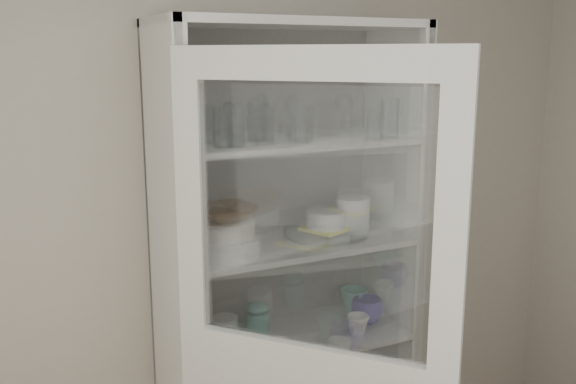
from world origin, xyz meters
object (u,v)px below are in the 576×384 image
goblet_1 (260,113)px  mug_teal (354,301)px  mug_white (358,325)px  grey_bowl_stack (353,214)px  goblet_0 (228,119)px  terracotta_bowl (226,213)px  goblet_3 (344,111)px  yellow_trivet (326,228)px  goblet_2 (293,115)px  cream_bowl (226,228)px  plate_stack_front (227,246)px  white_ramekin (326,219)px  plate_stack_back (193,234)px  white_canister (225,332)px  glass_platter (326,232)px  pantry_cabinet (281,311)px  teal_jar (257,321)px  measuring_cups (222,356)px  mug_blue (367,311)px

goblet_1 → mug_teal: size_ratio=1.55×
mug_white → grey_bowl_stack: bearing=87.8°
goblet_0 → terracotta_bowl: bearing=-115.5°
goblet_3 → yellow_trivet: goblet_3 is taller
goblet_2 → cream_bowl: goblet_2 is taller
plate_stack_front → white_ramekin: white_ramekin is taller
goblet_2 → white_ramekin: goblet_2 is taller
plate_stack_back → white_canister: plate_stack_back is taller
glass_platter → goblet_0: bearing=168.7°
pantry_cabinet → grey_bowl_stack: 0.50m
goblet_1 → plate_stack_back: goblet_1 is taller
yellow_trivet → mug_teal: yellow_trivet is taller
cream_bowl → white_canister: cream_bowl is taller
white_ramekin → cream_bowl: bearing=-170.2°
grey_bowl_stack → plate_stack_back: bearing=168.6°
yellow_trivet → plate_stack_front: bearing=-170.2°
goblet_0 → teal_jar: (0.10, -0.02, -0.82)m
plate_stack_back → glass_platter: (0.52, -0.13, -0.03)m
pantry_cabinet → mug_teal: pantry_cabinet is taller
plate_stack_back → cream_bowl: size_ratio=1.07×
goblet_0 → measuring_cups: bearing=-122.4°
cream_bowl → white_canister: 0.45m
white_ramekin → mug_blue: white_ramekin is taller
pantry_cabinet → cream_bowl: 0.53m
plate_stack_back → white_canister: size_ratio=1.84×
yellow_trivet → teal_jar: 0.47m
goblet_3 → mug_white: bearing=-102.6°
yellow_trivet → white_canister: 0.57m
goblet_1 → plate_stack_front: goblet_1 is taller
glass_platter → white_ramekin: (0.00, 0.00, 0.06)m
goblet_0 → grey_bowl_stack: (0.51, -0.08, -0.41)m
goblet_1 → glass_platter: size_ratio=0.53×
goblet_1 → goblet_2: bearing=-13.8°
terracotta_bowl → measuring_cups: 0.54m
goblet_1 → mug_teal: 0.94m
pantry_cabinet → mug_white: 0.32m
goblet_2 → mug_teal: bearing=-1.5°
mug_teal → mug_white: mug_teal is taller
goblet_0 → plate_stack_front: bearing=-115.5°
goblet_0 → teal_jar: goblet_0 is taller
yellow_trivet → white_canister: (-0.44, 0.01, -0.37)m
goblet_2 → cream_bowl: size_ratio=0.78×
mug_teal → plate_stack_back: bearing=159.9°
mug_teal → teal_jar: (-0.47, -0.01, 0.00)m
pantry_cabinet → goblet_2: 0.80m
plate_stack_front → teal_jar: 0.44m
terracotta_bowl → mug_teal: size_ratio=1.80×
plate_stack_back → terracotta_bowl: size_ratio=1.04×
plate_stack_back → measuring_cups: 0.47m
glass_platter → white_canister: glass_platter is taller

